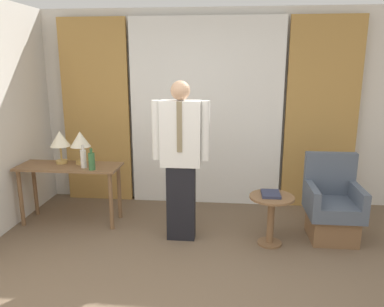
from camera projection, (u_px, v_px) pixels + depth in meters
name	position (u px, v px, depth m)	size (l,w,h in m)	color
wall_back	(206.00, 108.00, 5.29)	(10.00, 0.06, 2.70)	silver
curtain_sheer_center	(206.00, 114.00, 5.17)	(2.09, 0.06, 2.58)	white
curtain_drape_left	(96.00, 112.00, 5.32)	(0.95, 0.06, 2.58)	#B28442
curtain_drape_right	(321.00, 115.00, 5.03)	(0.95, 0.06, 2.58)	#B28442
desk	(70.00, 175.00, 4.66)	(1.26, 0.47, 0.74)	brown
table_lamp_left	(60.00, 140.00, 4.66)	(0.25, 0.25, 0.41)	tan
table_lamp_right	(80.00, 141.00, 4.63)	(0.25, 0.25, 0.41)	tan
bottle_near_edge	(92.00, 161.00, 4.42)	(0.08, 0.08, 0.26)	#336638
bottle_by_lamp	(83.00, 158.00, 4.51)	(0.07, 0.07, 0.28)	silver
person	(181.00, 156.00, 4.12)	(0.63, 0.21, 1.80)	black
armchair	(332.00, 209.00, 4.29)	(0.58, 0.61, 0.96)	brown
side_table	(271.00, 212.00, 4.11)	(0.49, 0.49, 0.57)	brown
book	(271.00, 194.00, 4.09)	(0.20, 0.26, 0.03)	#2D334C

